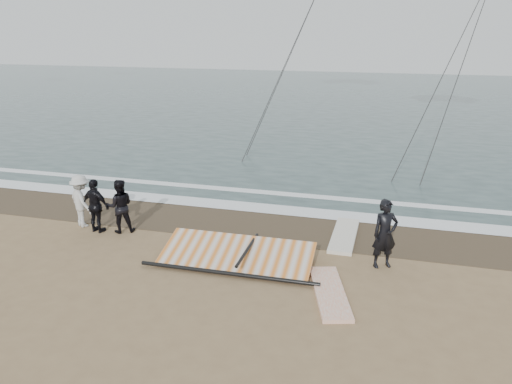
{
  "coord_description": "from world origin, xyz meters",
  "views": [
    {
      "loc": [
        2.59,
        -9.8,
        6.05
      ],
      "look_at": [
        -0.88,
        3.0,
        1.6
      ],
      "focal_mm": 35.0,
      "sensor_mm": 36.0,
      "label": 1
    }
  ],
  "objects_px": {
    "man_main": "(385,234)",
    "board_white": "(330,292)",
    "board_cream": "(344,235)",
    "sail_rig": "(236,255)"
  },
  "relations": [
    {
      "from": "board_cream",
      "to": "sail_rig",
      "type": "height_order",
      "value": "sail_rig"
    },
    {
      "from": "board_white",
      "to": "board_cream",
      "type": "xyz_separation_m",
      "value": [
        -0.01,
        3.48,
        0.0
      ]
    },
    {
      "from": "board_cream",
      "to": "sail_rig",
      "type": "xyz_separation_m",
      "value": [
        -2.66,
        -2.39,
        0.14
      ]
    },
    {
      "from": "man_main",
      "to": "board_white",
      "type": "relative_size",
      "value": 0.75
    },
    {
      "from": "man_main",
      "to": "board_cream",
      "type": "distance_m",
      "value": 2.21
    },
    {
      "from": "board_cream",
      "to": "man_main",
      "type": "bearing_deg",
      "value": -54.55
    },
    {
      "from": "man_main",
      "to": "board_cream",
      "type": "height_order",
      "value": "man_main"
    },
    {
      "from": "man_main",
      "to": "board_white",
      "type": "xyz_separation_m",
      "value": [
        -1.15,
        -1.82,
        -0.88
      ]
    },
    {
      "from": "man_main",
      "to": "sail_rig",
      "type": "bearing_deg",
      "value": 163.04
    },
    {
      "from": "man_main",
      "to": "board_white",
      "type": "bearing_deg",
      "value": -150.15
    }
  ]
}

